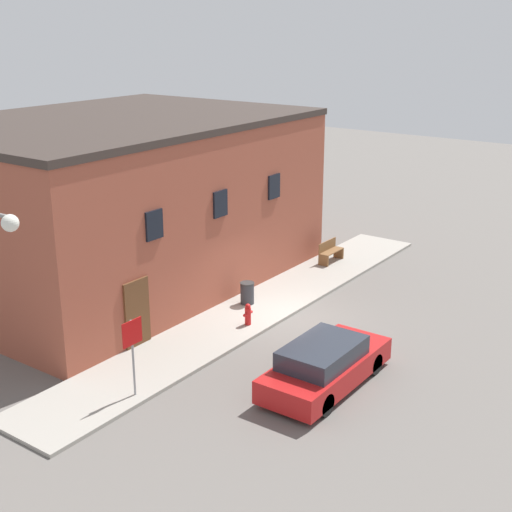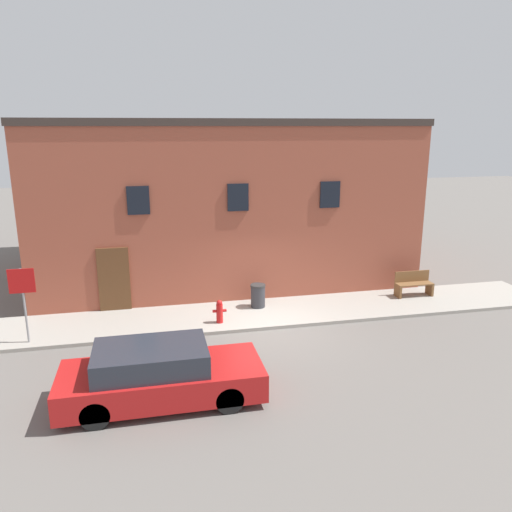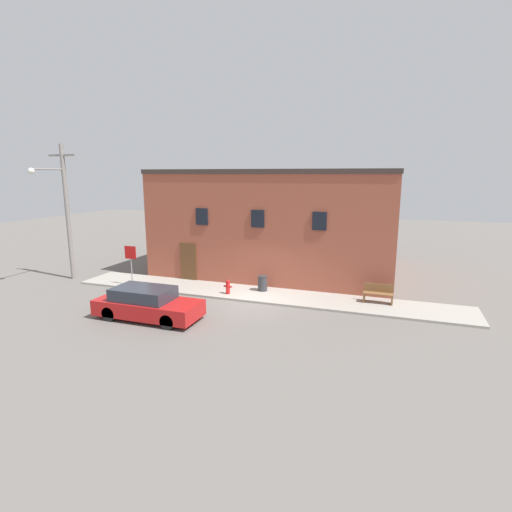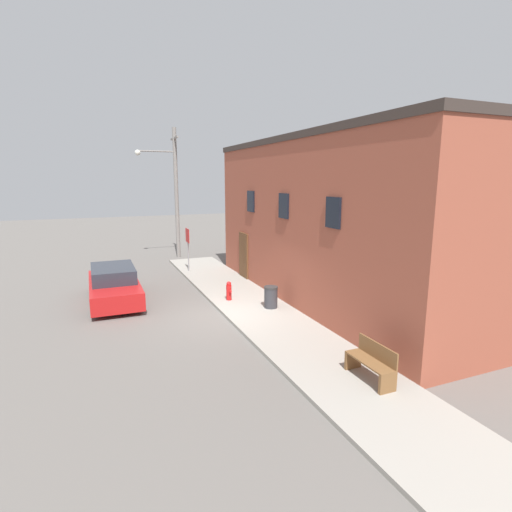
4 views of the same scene
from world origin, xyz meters
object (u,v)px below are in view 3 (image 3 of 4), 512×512
Objects in this scene: fire_hydrant at (228,287)px; utility_pole at (65,207)px; stop_sign at (131,258)px; trash_bin at (263,283)px; parked_car at (147,304)px; bench at (378,294)px.

fire_hydrant is 10.46m from utility_pole.
stop_sign reaches higher than fire_hydrant.
stop_sign is 2.76× the size of trash_bin.
stop_sign is at bearing -3.20° from utility_pole.
utility_pole is (-4.37, 0.24, 2.52)m from stop_sign.
parked_car is at bearing -115.69° from fire_hydrant.
trash_bin is at bearing 11.33° from stop_sign.
stop_sign reaches higher than parked_car.
bench is 0.30× the size of parked_car.
utility_pole is at bearing 153.20° from parked_car.
bench is at bearing 3.62° from utility_pole.
parked_car is (-3.38, -5.11, 0.14)m from trash_bin.
stop_sign reaches higher than bench.
utility_pole reaches higher than trash_bin.
stop_sign is 5.20m from parked_car.
trash_bin is at bearing 179.36° from bench.
bench is 0.17× the size of utility_pole.
parked_car is at bearing -123.51° from trash_bin.
parked_car is (7.87, -3.97, -3.49)m from utility_pole.
bench is at bearing 5.99° from stop_sign.
utility_pole reaches higher than stop_sign.
stop_sign is 0.28× the size of utility_pole.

